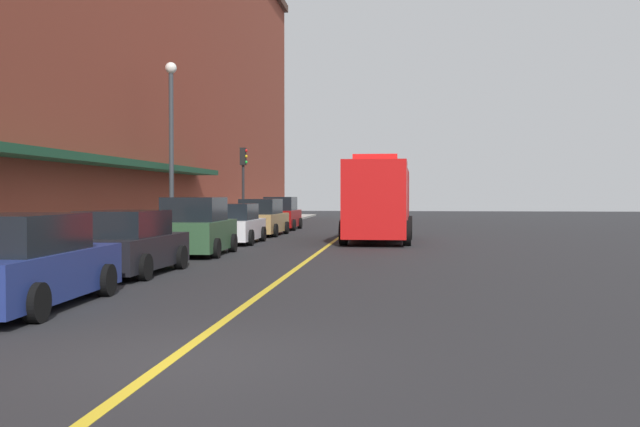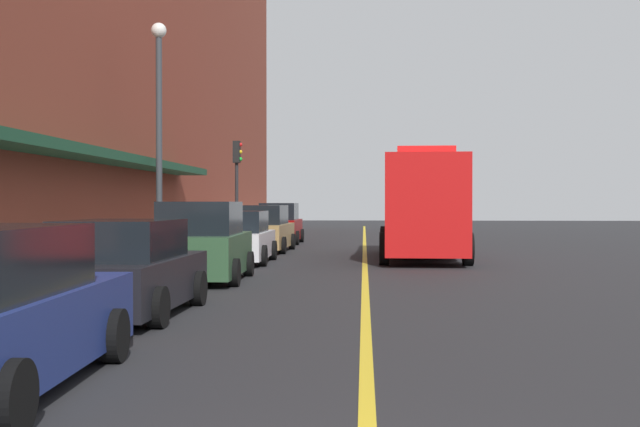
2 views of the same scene
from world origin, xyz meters
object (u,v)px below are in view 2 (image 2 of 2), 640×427
Objects in this scene: parking_meter_0 at (112,242)px; traffic_light_near at (237,172)px; fire_truck at (421,208)px; street_lamp_left at (159,116)px; parked_car_2 at (202,244)px; parked_car_1 at (124,271)px; parked_car_4 at (264,230)px; parked_car_3 at (238,239)px; parked_car_5 at (280,225)px.

parking_meter_0 is 16.35m from traffic_light_near.
fire_truck is 9.47m from street_lamp_left.
street_lamp_left is (-2.02, 3.76, 3.51)m from parked_car_2.
parked_car_1 reaches higher than parking_meter_0.
traffic_light_near is at bearing 34.66° from parked_car_4.
parked_car_4 is at bearing 84.19° from parking_meter_0.
parked_car_5 is (0.05, 11.87, 0.10)m from parked_car_3.
parked_car_4 is 1.10× the size of traffic_light_near.
traffic_light_near is (-1.37, 2.12, 2.32)m from parked_car_4.
parked_car_1 is at bearing -179.83° from parked_car_5.
parked_car_4 is 1.14× the size of parked_car_5.
parking_meter_0 is at bearing 176.37° from parked_car_5.
fire_truck reaches higher than parked_car_4.
parked_car_4 is 0.53× the size of fire_truck.
parking_meter_0 is at bearing 175.87° from parked_car_4.
traffic_light_near reaches higher than parked_car_1.
parked_car_2 is at bearing -179.58° from parked_car_5.
parked_car_2 is 14.04m from traffic_light_near.
street_lamp_left is (-7.87, -4.53, 2.69)m from fire_truck.
parking_meter_0 is at bearing -32.69° from fire_truck.
street_lamp_left is (-2.04, -7.91, 3.56)m from parked_car_4.
street_lamp_left is at bearing 27.23° from parked_car_2.
parked_car_5 is at bearing 85.94° from parking_meter_0.
parking_meter_0 is at bearing 148.62° from parked_car_2.
fire_truck is at bearing 55.82° from parking_meter_0.
street_lamp_left reaches higher than parked_car_2.
parked_car_1 is 23.56m from parked_car_5.
parked_car_3 is at bearing -0.59° from parked_car_2.
parked_car_1 is 15.42m from fire_truck.
parked_car_5 is (-0.01, 5.99, 0.03)m from parked_car_4.
parked_car_2 is 10.18m from fire_truck.
parked_car_1 is 5.91m from parked_car_2.
parked_car_2 is at bearing -0.06° from parked_car_1.
traffic_light_near is at bearing 86.23° from street_lamp_left.
parked_car_5 is 0.46× the size of fire_truck.
parked_car_4 is at bearing -57.03° from traffic_light_near.
parked_car_2 is at bearing -179.71° from parked_car_3.
parked_car_1 is at bearing -21.28° from fire_truck.
street_lamp_left reaches higher than parked_car_1.
traffic_light_near is at bearing 89.78° from parking_meter_0.
parking_meter_0 is 0.19× the size of street_lamp_left.
parked_car_3 is 8.33m from parking_meter_0.
parked_car_1 is 1.01× the size of parked_car_3.
street_lamp_left is at bearing 172.14° from parked_car_5.
parked_car_3 is 0.63× the size of street_lamp_left.
parked_car_5 is at bearing -146.54° from fire_truck.
parked_car_4 is (0.01, 11.67, -0.05)m from parked_car_2.
parked_car_2 is 0.47× the size of fire_truck.
parked_car_1 is 10.50m from street_lamp_left.
parked_car_5 is 4.70m from traffic_light_near.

